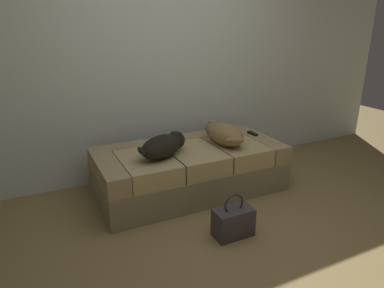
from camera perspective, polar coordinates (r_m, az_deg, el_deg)
name	(u,v)px	position (r m, az deg, el deg)	size (l,w,h in m)	color
ground_plane	(251,248)	(2.85, 9.74, -16.51)	(10.00, 10.00, 0.00)	olive
back_wall	(163,48)	(3.88, -4.75, 15.50)	(6.40, 0.10, 2.80)	silver
couch	(190,169)	(3.56, -0.36, -4.16)	(1.87, 0.90, 0.48)	#857C58
dog_dark	(164,146)	(3.21, -4.67, -0.25)	(0.58, 0.44, 0.21)	black
dog_tan	(223,133)	(3.56, 5.21, 1.77)	(0.31, 0.65, 0.22)	olive
tv_remote	(253,133)	(3.93, 9.95, 1.73)	(0.04, 0.15, 0.02)	black
handbag	(233,222)	(2.90, 6.81, -12.62)	(0.32, 0.18, 0.38)	#3C373A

